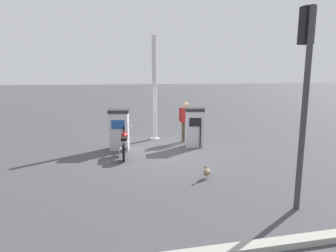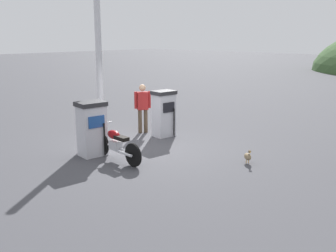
{
  "view_description": "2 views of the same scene",
  "coord_description": "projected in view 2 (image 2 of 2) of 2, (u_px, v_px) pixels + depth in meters",
  "views": [
    {
      "loc": [
        10.43,
        -1.42,
        2.88
      ],
      "look_at": [
        1.18,
        0.11,
        1.17
      ],
      "focal_mm": 31.74,
      "sensor_mm": 36.0,
      "label": 1
    },
    {
      "loc": [
        7.99,
        -7.55,
        3.27
      ],
      "look_at": [
        0.42,
        0.58,
        0.65
      ],
      "focal_mm": 41.23,
      "sensor_mm": 36.0,
      "label": 2
    }
  ],
  "objects": [
    {
      "name": "attendant_person",
      "position": [
        143.0,
        105.0,
        13.06
      ],
      "size": [
        0.37,
        0.54,
        1.67
      ],
      "color": "#473828",
      "rests_on": "ground"
    },
    {
      "name": "fuel_pump_near",
      "position": [
        92.0,
        128.0,
        10.6
      ],
      "size": [
        0.71,
        0.82,
        1.52
      ],
      "color": "silver",
      "rests_on": "ground"
    },
    {
      "name": "wandering_duck",
      "position": [
        248.0,
        156.0,
        10.05
      ],
      "size": [
        0.35,
        0.34,
        0.4
      ],
      "color": "#847051",
      "rests_on": "ground"
    },
    {
      "name": "ground_plane",
      "position": [
        144.0,
        148.0,
        11.43
      ],
      "size": [
        120.0,
        120.0,
        0.0
      ],
      "primitive_type": "plane",
      "color": "#424247"
    },
    {
      "name": "canopy_support_pole",
      "position": [
        100.0,
        72.0,
        12.41
      ],
      "size": [
        0.4,
        0.4,
        4.36
      ],
      "color": "silver",
      "rests_on": "ground"
    },
    {
      "name": "motorcycle_near_pump",
      "position": [
        116.0,
        143.0,
        10.26
      ],
      "size": [
        2.02,
        0.56,
        0.95
      ],
      "color": "black",
      "rests_on": "ground"
    },
    {
      "name": "fuel_pump_far",
      "position": [
        164.0,
        113.0,
        12.65
      ],
      "size": [
        0.66,
        0.78,
        1.52
      ],
      "color": "silver",
      "rests_on": "ground"
    }
  ]
}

